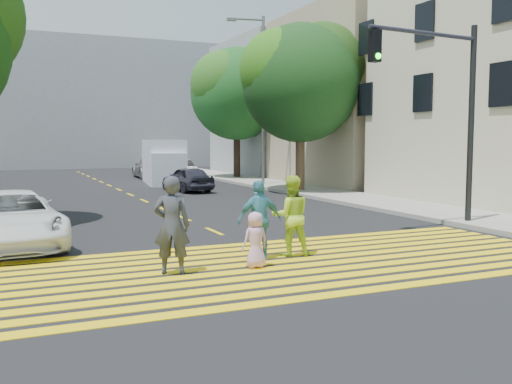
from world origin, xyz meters
TOP-DOWN VIEW (x-y plane):
  - ground at (0.00, 0.00)m, footprint 120.00×120.00m
  - sidewalk_right at (8.50, 15.00)m, footprint 3.00×60.00m
  - crosswalk at (0.00, 1.28)m, footprint 13.40×5.30m
  - lane_line at (0.00, 22.50)m, footprint 0.12×34.40m
  - building_right_tan at (15.00, 19.00)m, footprint 10.00×10.00m
  - building_right_grey at (15.00, 30.00)m, footprint 10.00×10.00m
  - backdrop_block at (0.00, 48.00)m, footprint 30.00×8.00m
  - tree_right_near at (8.01, 15.56)m, footprint 7.38×7.07m
  - tree_right_far at (8.85, 26.09)m, footprint 7.06×6.66m
  - pedestrian_man at (-2.52, 1.39)m, footprint 0.83×0.70m
  - pedestrian_woman at (0.45, 2.06)m, footprint 1.04×0.90m
  - pedestrian_child at (-0.80, 1.21)m, footprint 0.62×0.44m
  - pedestrian_extra at (-0.34, 2.02)m, footprint 1.04×0.45m
  - white_sedan at (-5.40, 5.77)m, footprint 2.65×5.13m
  - dark_car_near at (3.03, 18.58)m, footprint 2.03×3.94m
  - silver_car at (3.64, 29.08)m, footprint 2.19×4.93m
  - dark_car_parked at (5.28, 27.45)m, footprint 1.57×4.02m
  - white_van at (3.29, 24.15)m, footprint 2.80×5.79m
  - traffic_signal at (6.48, 3.85)m, footprint 4.13×0.67m
  - street_lamp at (7.72, 19.97)m, footprint 2.13×0.62m

SIDE VIEW (x-z plane):
  - ground at x=0.00m, z-range 0.00..0.00m
  - lane_line at x=0.00m, z-range 0.00..0.01m
  - crosswalk at x=0.00m, z-range 0.00..0.01m
  - sidewalk_right at x=8.50m, z-range 0.00..0.15m
  - pedestrian_child at x=-0.80m, z-range 0.00..1.17m
  - dark_car_near at x=3.03m, z-range 0.00..1.28m
  - dark_car_parked at x=5.28m, z-range 0.00..1.31m
  - white_sedan at x=-5.40m, z-range 0.00..1.38m
  - silver_car at x=3.64m, z-range 0.00..1.41m
  - pedestrian_extra at x=-0.34m, z-range 0.00..1.76m
  - pedestrian_woman at x=0.45m, z-range 0.00..1.84m
  - pedestrian_man at x=-2.52m, z-range 0.00..1.95m
  - white_van at x=3.29m, z-range -0.07..2.56m
  - traffic_signal at x=6.48m, z-range 0.89..6.96m
  - building_right_tan at x=15.00m, z-range 0.00..10.00m
  - building_right_grey at x=15.00m, z-range 0.00..10.00m
  - street_lamp at x=7.72m, z-range 0.70..10.15m
  - tree_right_near at x=8.01m, z-range 1.49..9.91m
  - tree_right_far at x=8.85m, z-range 1.55..10.42m
  - backdrop_block at x=0.00m, z-range 0.00..12.00m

